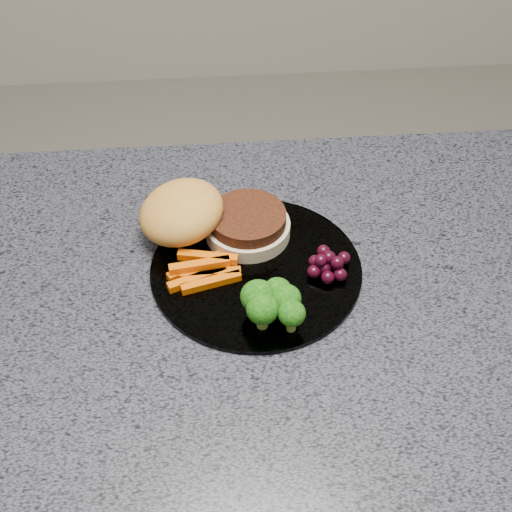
{
  "coord_description": "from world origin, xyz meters",
  "views": [
    {
      "loc": [
        -0.02,
        -0.58,
        1.53
      ],
      "look_at": [
        0.03,
        0.03,
        0.93
      ],
      "focal_mm": 50.0,
      "sensor_mm": 36.0,
      "label": 1
    }
  ],
  "objects_px": {
    "plate": "(256,269)",
    "burger": "(205,219)",
    "grape_bunch": "(329,264)",
    "island_cabinet": "(241,480)"
  },
  "relations": [
    {
      "from": "island_cabinet",
      "to": "burger",
      "type": "relative_size",
      "value": 5.91
    },
    {
      "from": "plate",
      "to": "grape_bunch",
      "type": "relative_size",
      "value": 4.61
    },
    {
      "from": "plate",
      "to": "burger",
      "type": "distance_m",
      "value": 0.09
    },
    {
      "from": "plate",
      "to": "burger",
      "type": "xyz_separation_m",
      "value": [
        -0.06,
        0.07,
        0.03
      ]
    },
    {
      "from": "plate",
      "to": "burger",
      "type": "bearing_deg",
      "value": 132.18
    },
    {
      "from": "burger",
      "to": "grape_bunch",
      "type": "relative_size",
      "value": 3.6
    },
    {
      "from": "island_cabinet",
      "to": "plate",
      "type": "relative_size",
      "value": 4.62
    },
    {
      "from": "burger",
      "to": "island_cabinet",
      "type": "bearing_deg",
      "value": -78.79
    },
    {
      "from": "grape_bunch",
      "to": "island_cabinet",
      "type": "bearing_deg",
      "value": -170.92
    },
    {
      "from": "island_cabinet",
      "to": "burger",
      "type": "xyz_separation_m",
      "value": [
        -0.03,
        0.1,
        0.5
      ]
    }
  ]
}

